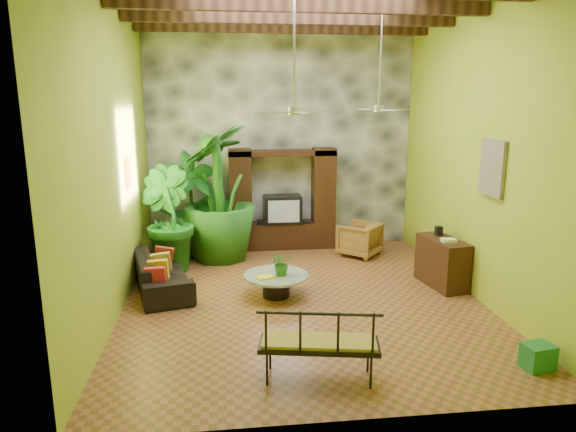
{
  "coord_description": "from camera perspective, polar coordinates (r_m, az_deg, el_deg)",
  "views": [
    {
      "loc": [
        -1.23,
        -8.27,
        3.38
      ],
      "look_at": [
        -0.22,
        0.2,
        1.42
      ],
      "focal_mm": 32.0,
      "sensor_mm": 36.0,
      "label": 1
    }
  ],
  "objects": [
    {
      "name": "sofa",
      "position": [
        9.61,
        -13.85,
        -6.08
      ],
      "size": [
        1.34,
        2.3,
        0.63
      ],
      "primitive_type": "imported",
      "rotation": [
        0.0,
        0.0,
        1.81
      ],
      "color": "black",
      "rests_on": "ground"
    },
    {
      "name": "back_wall",
      "position": [
        11.87,
        -0.84,
        8.65
      ],
      "size": [
        6.0,
        0.02,
        5.0
      ],
      "primitive_type": "cube",
      "color": "#90A926",
      "rests_on": "ground"
    },
    {
      "name": "coffee_table",
      "position": [
        9.01,
        -1.33,
        -7.37
      ],
      "size": [
        1.12,
        1.12,
        0.4
      ],
      "rotation": [
        0.0,
        0.0,
        -0.36
      ],
      "color": "black",
      "rests_on": "ground"
    },
    {
      "name": "left_wall",
      "position": [
        8.51,
        -18.88,
        6.28
      ],
      "size": [
        0.02,
        7.0,
        5.0
      ],
      "primitive_type": "cube",
      "color": "#90A926",
      "rests_on": "ground"
    },
    {
      "name": "tall_plant_c",
      "position": [
        10.92,
        -7.68,
        2.57
      ],
      "size": [
        2.11,
        2.11,
        2.88
      ],
      "primitive_type": "imported",
      "rotation": [
        0.0,
        0.0,
        4.31
      ],
      "color": "#206119",
      "rests_on": "ground"
    },
    {
      "name": "yellow_tray",
      "position": [
        8.79,
        -2.55,
        -6.81
      ],
      "size": [
        0.34,
        0.3,
        0.03
      ],
      "primitive_type": "cube",
      "rotation": [
        0.0,
        0.0,
        0.36
      ],
      "color": "gold",
      "rests_on": "coffee_table"
    },
    {
      "name": "ceiling_beams",
      "position": [
        8.48,
        1.78,
        22.41
      ],
      "size": [
        5.95,
        5.36,
        0.22
      ],
      "color": "#3F2514",
      "rests_on": "ceiling"
    },
    {
      "name": "ceiling_fan_front",
      "position": [
        7.94,
        0.68,
        13.07
      ],
      "size": [
        1.28,
        1.28,
        1.86
      ],
      "color": "#B4B3B8",
      "rests_on": "ceiling"
    },
    {
      "name": "wall_art_painting",
      "position": [
        8.81,
        21.76,
        4.95
      ],
      "size": [
        0.06,
        0.7,
        0.9
      ],
      "primitive_type": "cube",
      "color": "#2B679E",
      "rests_on": "right_wall"
    },
    {
      "name": "right_wall",
      "position": [
        9.33,
        20.34,
        6.7
      ],
      "size": [
        0.02,
        7.0,
        5.0
      ],
      "primitive_type": "cube",
      "color": "#90A926",
      "rests_on": "ground"
    },
    {
      "name": "ground",
      "position": [
        9.02,
        1.56,
        -9.1
      ],
      "size": [
        7.0,
        7.0,
        0.0
      ],
      "primitive_type": "plane",
      "color": "brown",
      "rests_on": "ground"
    },
    {
      "name": "stone_accent_wall",
      "position": [
        11.81,
        -0.8,
        8.63
      ],
      "size": [
        5.98,
        0.1,
        4.98
      ],
      "primitive_type": "cube",
      "color": "#3B3F44",
      "rests_on": "ground"
    },
    {
      "name": "tall_plant_a",
      "position": [
        11.18,
        -10.57,
        1.18
      ],
      "size": [
        1.46,
        1.31,
        2.3
      ],
      "primitive_type": "imported",
      "rotation": [
        0.0,
        0.0,
        0.51
      ],
      "color": "#175A1C",
      "rests_on": "ground"
    },
    {
      "name": "entertainment_center",
      "position": [
        11.73,
        -0.63,
        1.02
      ],
      "size": [
        2.4,
        0.55,
        2.3
      ],
      "color": "black",
      "rests_on": "ground"
    },
    {
      "name": "iron_bench",
      "position": [
        6.35,
        3.6,
        -13.67
      ],
      "size": [
        1.52,
        0.79,
        0.57
      ],
      "rotation": [
        0.0,
        0.0,
        -0.18
      ],
      "color": "black",
      "rests_on": "ground"
    },
    {
      "name": "green_bin",
      "position": [
        7.5,
        26.02,
        -13.86
      ],
      "size": [
        0.42,
        0.34,
        0.33
      ],
      "primitive_type": "cube",
      "rotation": [
        0.0,
        0.0,
        0.16
      ],
      "color": "#1C691F",
      "rests_on": "ground"
    },
    {
      "name": "ceiling_fan_back",
      "position": [
        9.89,
        10.1,
        12.84
      ],
      "size": [
        1.28,
        1.28,
        1.86
      ],
      "color": "#B4B3B8",
      "rests_on": "ceiling"
    },
    {
      "name": "wicker_armchair",
      "position": [
        11.39,
        7.96,
        -2.56
      ],
      "size": [
        1.13,
        1.13,
        0.74
      ],
      "primitive_type": "imported",
      "rotation": [
        0.0,
        0.0,
        3.98
      ],
      "color": "olive",
      "rests_on": "ground"
    },
    {
      "name": "tall_plant_b",
      "position": [
        10.45,
        -13.34,
        -0.33
      ],
      "size": [
        1.48,
        1.47,
        2.1
      ],
      "primitive_type": "imported",
      "rotation": [
        0.0,
        0.0,
        2.36
      ],
      "color": "#1B6920",
      "rests_on": "ground"
    },
    {
      "name": "centerpiece_plant",
      "position": [
        8.89,
        -0.68,
        -5.24
      ],
      "size": [
        0.46,
        0.42,
        0.42
      ],
      "primitive_type": "imported",
      "rotation": [
        0.0,
        0.0,
        0.3
      ],
      "color": "#286C1C",
      "rests_on": "coffee_table"
    },
    {
      "name": "wall_art_mask",
      "position": [
        9.52,
        -17.26,
        4.6
      ],
      "size": [
        0.06,
        0.32,
        0.55
      ],
      "primitive_type": "cube",
      "color": "gold",
      "rests_on": "left_wall"
    },
    {
      "name": "side_console",
      "position": [
        9.87,
        16.76,
        -4.96
      ],
      "size": [
        0.67,
        1.18,
        0.89
      ],
      "primitive_type": "cube",
      "rotation": [
        0.0,
        0.0,
        0.16
      ],
      "color": "#3C1C13",
      "rests_on": "ground"
    }
  ]
}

